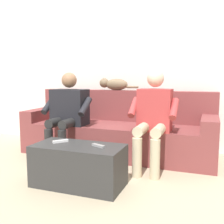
{
  "coord_description": "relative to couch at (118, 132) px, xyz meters",
  "views": [
    {
      "loc": [
        -1.11,
        3.1,
        1.0
      ],
      "look_at": [
        0.0,
        0.1,
        0.58
      ],
      "focal_mm": 42.84,
      "sensor_mm": 36.0,
      "label": 1
    }
  ],
  "objects": [
    {
      "name": "person_right_seated",
      "position": [
        0.54,
        0.36,
        0.31
      ],
      "size": [
        0.58,
        0.53,
        1.05
      ],
      "color": "black",
      "rests_on": "ground"
    },
    {
      "name": "coffee_table",
      "position": [
        0.0,
        1.12,
        -0.09
      ],
      "size": [
        0.83,
        0.41,
        0.38
      ],
      "color": "#2D2D2D",
      "rests_on": "ground"
    },
    {
      "name": "person_left_seated",
      "position": [
        -0.54,
        0.4,
        0.31
      ],
      "size": [
        0.52,
        0.57,
        1.07
      ],
      "color": "#B23838",
      "rests_on": "ground"
    },
    {
      "name": "ground_plane",
      "position": [
        0.0,
        0.73,
        -0.28
      ],
      "size": [
        8.0,
        8.0,
        0.0
      ],
      "primitive_type": "plane",
      "color": "tan"
    },
    {
      "name": "couch",
      "position": [
        0.0,
        0.0,
        0.0
      ],
      "size": [
        2.43,
        0.76,
        0.82
      ],
      "color": "brown",
      "rests_on": "ground"
    },
    {
      "name": "back_wall",
      "position": [
        0.0,
        -0.48,
        0.99
      ],
      "size": [
        5.17,
        0.06,
        2.54
      ],
      "primitive_type": "cube",
      "color": "silver",
      "rests_on": "ground"
    },
    {
      "name": "cat_on_backrest",
      "position": [
        0.15,
        -0.25,
        0.62
      ],
      "size": [
        0.56,
        0.14,
        0.17
      ],
      "color": "#756047",
      "rests_on": "couch"
    },
    {
      "name": "remote_white",
      "position": [
        0.21,
        1.08,
        0.11
      ],
      "size": [
        0.12,
        0.13,
        0.02
      ],
      "primitive_type": "cube",
      "rotation": [
        0.0,
        0.0,
        4.02
      ],
      "color": "white",
      "rests_on": "coffee_table"
    },
    {
      "name": "remote_gray",
      "position": [
        -0.2,
        1.11,
        0.11
      ],
      "size": [
        0.14,
        0.09,
        0.02
      ],
      "primitive_type": "cube",
      "rotation": [
        0.0,
        0.0,
        5.87
      ],
      "color": "gray",
      "rests_on": "coffee_table"
    }
  ]
}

